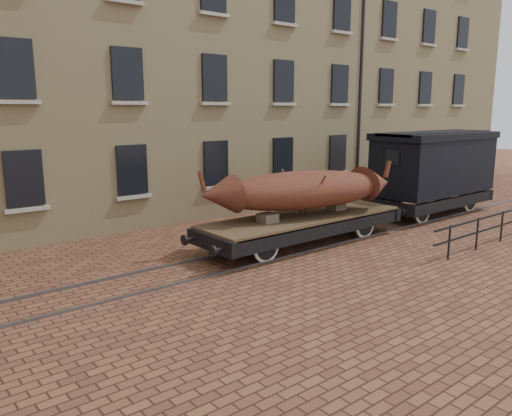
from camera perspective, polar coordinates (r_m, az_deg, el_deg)
ground at (r=15.44m, az=2.97°, el=-4.73°), size 90.00×90.00×0.00m
warehouse_cream at (r=24.82m, az=-7.73°, el=17.51°), size 40.00×10.19×14.00m
rail_track at (r=15.43m, az=2.97°, el=-4.63°), size 30.00×1.52×0.06m
flatcar_wagon at (r=15.87m, az=5.46°, el=-1.53°), size 7.98×2.16×1.20m
iron_boat at (r=15.62m, az=5.35°, el=2.09°), size 6.76×3.26×1.62m
goods_van at (r=21.39m, az=19.72°, el=4.85°), size 6.51×2.37×3.36m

